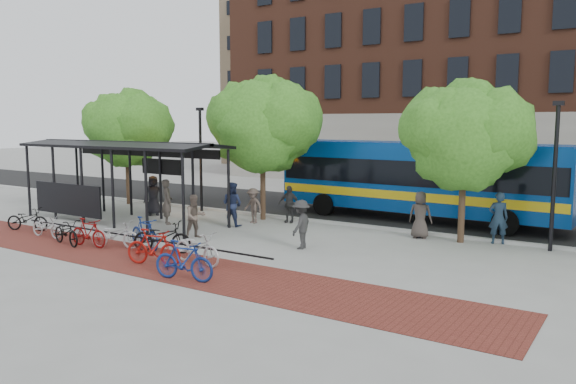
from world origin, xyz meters
The scene contains 32 objects.
ground centered at (0.00, 0.00, 0.00)m, with size 160.00×160.00×0.00m, color #9E9E99.
asphalt_street centered at (0.00, 8.00, 0.01)m, with size 160.00×8.00×0.01m, color black.
curb centered at (0.00, 4.00, 0.06)m, with size 160.00×0.25×0.12m, color #B7B7B2.
brick_strip centered at (-2.00, -5.00, 0.00)m, with size 24.00×3.00×0.01m, color maroon.
bike_rack_rail centered at (-3.30, -4.10, 0.00)m, with size 12.00×0.05×0.95m, color black.
building_tower centered at (-16.00, 40.00, 15.00)m, with size 22.00×22.00×30.00m, color #7A664C.
bus_shelter centered at (-8.13, -0.48, 3.00)m, with size 10.60×3.07×3.60m.
tree_a centered at (-11.91, 3.35, 4.24)m, with size 4.90×4.00×6.18m.
tree_b centered at (-2.90, 3.35, 4.46)m, with size 5.15×4.20×6.47m.
tree_c centered at (6.09, 3.35, 4.05)m, with size 4.66×3.80×5.92m.
lamp_post_left centered at (-7.00, 3.60, 2.75)m, with size 0.35×0.20×5.12m.
lamp_post_right centered at (9.00, 3.60, 2.75)m, with size 0.35×0.20×5.12m.
bus centered at (3.00, 7.04, 2.02)m, with size 13.12×3.49×3.51m.
bike_0 centered at (-9.51, -4.16, 0.48)m, with size 0.64×1.83×0.96m, color black.
bike_2 centered at (-7.58, -4.57, 0.44)m, with size 0.59×1.68×0.88m, color #ABABAE.
bike_4 centered at (-5.80, -4.98, 0.47)m, with size 0.63×1.80×0.95m, color black.
bike_5 centered at (-4.88, -4.73, 0.51)m, with size 0.48×1.71×1.03m, color maroon.
bike_6 centered at (-3.91, -4.35, 0.49)m, with size 0.65×1.87×0.98m, color #AFAFB1.
bike_7 centered at (-2.95, -3.86, 0.56)m, with size 0.53×1.87×1.13m, color navy.
bike_8 centered at (-2.02, -3.93, 0.55)m, with size 0.72×2.08×1.09m, color black.
bike_9 centered at (-0.98, -5.31, 0.57)m, with size 0.54×1.91×1.15m, color maroon.
bike_10 centered at (0.03, -4.44, 0.53)m, with size 0.70×2.00×1.05m, color #B6B6B9.
bike_11 centered at (0.97, -6.02, 0.57)m, with size 0.54×1.90×1.14m, color navy.
pedestrian_0 centered at (-8.06, 1.39, 0.95)m, with size 0.93×0.60×1.90m, color black.
pedestrian_1 centered at (-5.80, 0.06, 0.98)m, with size 0.72×0.47×1.96m, color #3F3933.
pedestrian_2 centered at (-3.12, 1.22, 0.94)m, with size 0.92×0.72×1.89m, color #1C2543.
pedestrian_3 centered at (-2.82, 2.30, 0.77)m, with size 1.00×0.57×1.55m, color brown.
pedestrian_4 centered at (-1.56, 3.27, 0.82)m, with size 0.96×0.40×1.64m, color #2B2B2B.
pedestrian_6 centered at (4.47, 3.20, 0.90)m, with size 0.88×0.57×1.80m, color #3E3632.
pedestrian_7 centered at (7.20, 3.80, 0.96)m, with size 0.70×0.46×1.91m, color #1D3044.
pedestrian_8 centered at (-2.74, -1.50, 0.84)m, with size 0.81×0.63×1.68m, color brown.
pedestrian_9 centered at (1.60, -0.82, 0.86)m, with size 1.11×0.64×1.73m, color #2A2A2A.
Camera 1 is at (11.80, -17.24, 4.43)m, focal length 35.00 mm.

